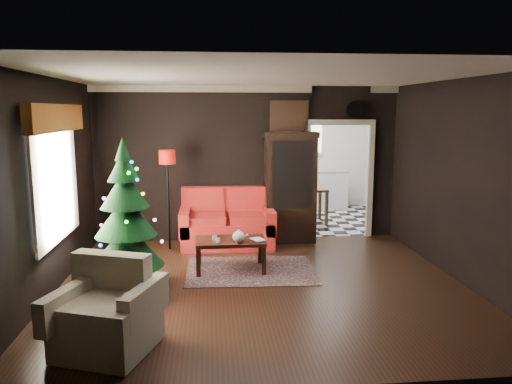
{
  "coord_description": "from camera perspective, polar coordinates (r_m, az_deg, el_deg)",
  "views": [
    {
      "loc": [
        -0.69,
        -6.3,
        2.37
      ],
      "look_at": [
        0.0,
        0.9,
        1.15
      ],
      "focal_mm": 34.18,
      "sensor_mm": 36.0,
      "label": 1
    }
  ],
  "objects": [
    {
      "name": "floor",
      "position": [
        6.77,
        0.74,
        -10.92
      ],
      "size": [
        5.5,
        5.5,
        0.0
      ],
      "primitive_type": "plane",
      "color": "black",
      "rests_on": "ground"
    },
    {
      "name": "ceiling",
      "position": [
        6.36,
        0.8,
        13.45
      ],
      "size": [
        5.5,
        5.5,
        0.0
      ],
      "primitive_type": "plane",
      "rotation": [
        3.14,
        0.0,
        0.0
      ],
      "color": "white",
      "rests_on": "ground"
    },
    {
      "name": "wall_back",
      "position": [
        8.88,
        -0.99,
        3.29
      ],
      "size": [
        5.5,
        0.0,
        5.5
      ],
      "primitive_type": "plane",
      "rotation": [
        1.57,
        0.0,
        0.0
      ],
      "color": "black",
      "rests_on": "ground"
    },
    {
      "name": "wall_front",
      "position": [
        3.99,
        4.71,
        -4.52
      ],
      "size": [
        5.5,
        0.0,
        5.5
      ],
      "primitive_type": "plane",
      "rotation": [
        -1.57,
        0.0,
        0.0
      ],
      "color": "black",
      "rests_on": "ground"
    },
    {
      "name": "wall_left",
      "position": [
        6.7,
        -23.31,
        0.47
      ],
      "size": [
        0.0,
        5.5,
        5.5
      ],
      "primitive_type": "plane",
      "rotation": [
        1.57,
        0.0,
        1.57
      ],
      "color": "black",
      "rests_on": "ground"
    },
    {
      "name": "wall_right",
      "position": [
        7.25,
        22.93,
        1.12
      ],
      "size": [
        0.0,
        5.5,
        5.5
      ],
      "primitive_type": "plane",
      "rotation": [
        1.57,
        0.0,
        -1.57
      ],
      "color": "black",
      "rests_on": "ground"
    },
    {
      "name": "doorway",
      "position": [
        9.22,
        9.61,
        1.19
      ],
      "size": [
        1.1,
        0.1,
        2.1
      ],
      "primitive_type": null,
      "color": "beige",
      "rests_on": "ground"
    },
    {
      "name": "left_window",
      "position": [
        6.87,
        -22.51,
        1.15
      ],
      "size": [
        0.05,
        1.6,
        1.4
      ],
      "primitive_type": "cube",
      "color": "white",
      "rests_on": "wall_left"
    },
    {
      "name": "valance",
      "position": [
        6.79,
        -22.31,
        8.02
      ],
      "size": [
        0.12,
        2.1,
        0.35
      ],
      "primitive_type": "cube",
      "color": "brown",
      "rests_on": "wall_left"
    },
    {
      "name": "kitchen_floor",
      "position": [
        10.84,
        7.4,
        -3.15
      ],
      "size": [
        3.0,
        3.0,
        0.0
      ],
      "primitive_type": "plane",
      "color": "silver",
      "rests_on": "ground"
    },
    {
      "name": "kitchen_window",
      "position": [
        12.01,
        6.03,
        6.31
      ],
      "size": [
        0.7,
        0.06,
        0.7
      ],
      "primitive_type": "cube",
      "color": "white",
      "rests_on": "ground"
    },
    {
      "name": "rug",
      "position": [
        7.36,
        -0.6,
        -9.17
      ],
      "size": [
        1.96,
        1.47,
        0.01
      ],
      "primitive_type": "cube",
      "rotation": [
        0.0,
        0.0,
        -0.05
      ],
      "color": "#372530",
      "rests_on": "ground"
    },
    {
      "name": "loveseat",
      "position": [
        8.57,
        -3.41,
        -3.06
      ],
      "size": [
        1.7,
        0.9,
        1.0
      ],
      "primitive_type": null,
      "color": "#950105",
      "rests_on": "ground"
    },
    {
      "name": "curio_cabinet",
      "position": [
        8.81,
        4.0,
        0.26
      ],
      "size": [
        0.9,
        0.45,
        1.9
      ],
      "primitive_type": null,
      "color": "black",
      "rests_on": "ground"
    },
    {
      "name": "floor_lamp",
      "position": [
        8.41,
        -10.2,
        -1.14
      ],
      "size": [
        0.39,
        0.39,
        1.77
      ],
      "primitive_type": null,
      "rotation": [
        0.0,
        0.0,
        0.38
      ],
      "color": "black",
      "rests_on": "ground"
    },
    {
      "name": "christmas_tree",
      "position": [
        6.58,
        -15.02,
        -2.33
      ],
      "size": [
        1.05,
        1.05,
        1.84
      ],
      "primitive_type": null,
      "rotation": [
        0.0,
        0.0,
        -0.09
      ],
      "color": "black",
      "rests_on": "ground"
    },
    {
      "name": "armchair",
      "position": [
        5.12,
        -17.07,
        -12.75
      ],
      "size": [
        1.13,
        1.13,
        0.9
      ],
      "primitive_type": null,
      "rotation": [
        0.0,
        0.0,
        -0.35
      ],
      "color": "tan",
      "rests_on": "ground"
    },
    {
      "name": "coffee_table",
      "position": [
        7.34,
        -3.0,
        -7.31
      ],
      "size": [
        1.03,
        0.63,
        0.46
      ],
      "primitive_type": null,
      "rotation": [
        0.0,
        0.0,
        0.01
      ],
      "color": "#33210C",
      "rests_on": "rug"
    },
    {
      "name": "teapot",
      "position": [
        7.08,
        -2.07,
        -5.21
      ],
      "size": [
        0.23,
        0.23,
        0.19
      ],
      "primitive_type": null,
      "rotation": [
        0.0,
        0.0,
        -0.19
      ],
      "color": "white",
      "rests_on": "coffee_table"
    },
    {
      "name": "cup_a",
      "position": [
        7.27,
        -4.88,
        -5.34
      ],
      "size": [
        0.09,
        0.09,
        0.06
      ],
      "primitive_type": "cylinder",
      "rotation": [
        0.0,
        0.0,
        0.28
      ],
      "color": "silver",
      "rests_on": "coffee_table"
    },
    {
      "name": "cup_b",
      "position": [
        7.15,
        -4.46,
        -5.63
      ],
      "size": [
        0.08,
        0.08,
        0.06
      ],
      "primitive_type": "cylinder",
      "rotation": [
        0.0,
        0.0,
        0.35
      ],
      "color": "white",
      "rests_on": "coffee_table"
    },
    {
      "name": "book",
      "position": [
        7.17,
        -0.37,
        -4.87
      ],
      "size": [
        0.15,
        0.08,
        0.22
      ],
      "primitive_type": "imported",
      "rotation": [
        0.0,
        0.0,
        0.4
      ],
      "color": "tan",
      "rests_on": "coffee_table"
    },
    {
      "name": "wall_clock",
      "position": [
        9.15,
        11.46,
        9.44
      ],
      "size": [
        0.32,
        0.32,
        0.06
      ],
      "primitive_type": "cylinder",
      "color": "white",
      "rests_on": "wall_back"
    },
    {
      "name": "painting",
      "position": [
        8.88,
        3.9,
        8.77
      ],
      "size": [
        0.62,
        0.05,
        0.52
      ],
      "primitive_type": "cube",
      "color": "tan",
      "rests_on": "wall_back"
    },
    {
      "name": "kitchen_counter",
      "position": [
        11.91,
        6.17,
        0.22
      ],
      "size": [
        1.8,
        0.6,
        0.9
      ],
      "primitive_type": "cube",
      "color": "silver",
      "rests_on": "ground"
    },
    {
      "name": "kitchen_table",
      "position": [
        10.41,
        6.2,
        -1.54
      ],
      "size": [
        0.7,
        0.7,
        0.75
      ],
      "primitive_type": null,
      "color": "brown",
      "rests_on": "ground"
    }
  ]
}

